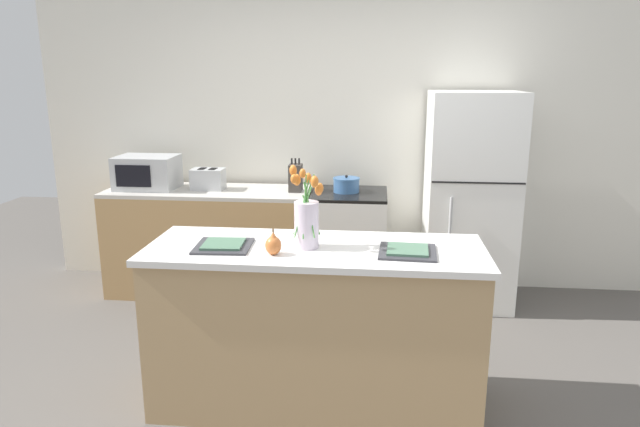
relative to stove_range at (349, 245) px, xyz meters
The scene contains 14 objects.
ground_plane 1.66m from the stove_range, 93.58° to the right, with size 10.00×10.00×0.00m, color #59544F.
back_wall 1.00m from the stove_range, 104.01° to the left, with size 5.20×0.08×2.70m.
kitchen_island 1.60m from the stove_range, 93.58° to the right, with size 1.80×0.66×0.92m.
back_counter 1.16m from the stove_range, behind, with size 1.68×0.60×0.88m.
stove_range is the anchor object (origin of this frame).
refrigerator 1.03m from the stove_range, ahead, with size 0.68×0.67×1.68m.
flower_vase 1.74m from the stove_range, 95.07° to the right, with size 0.17×0.17×0.44m.
pear_figurine 1.86m from the stove_range, 99.60° to the right, with size 0.08×0.08×0.14m.
plate_setting_left 1.82m from the stove_range, 109.42° to the right, with size 0.30×0.30×0.02m.
plate_setting_right 1.77m from the stove_range, 76.95° to the right, with size 0.30×0.30×0.02m.
toaster 1.28m from the stove_range, behind, with size 0.28×0.18×0.17m.
cooking_pot 0.50m from the stove_range, 145.81° to the left, with size 0.21×0.21×0.14m.
microwave 1.77m from the stove_range, behind, with size 0.48×0.37×0.27m.
knife_block 0.71m from the stove_range, behind, with size 0.10×0.14×0.27m.
Camera 1 is at (0.32, -2.88, 1.83)m, focal length 32.00 mm.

